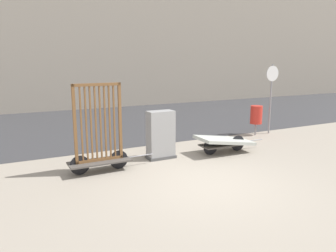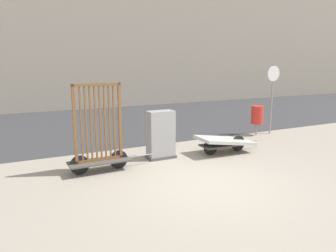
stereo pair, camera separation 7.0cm
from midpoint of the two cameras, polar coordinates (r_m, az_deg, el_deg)
name	(u,v)px [view 2 (the right image)]	position (r m, az deg, el deg)	size (l,w,h in m)	color
ground_plane	(207,185)	(7.55, 7.03, -10.10)	(60.00, 60.00, 0.00)	gray
road_strip	(105,123)	(15.05, -10.84, 0.58)	(56.00, 9.31, 0.01)	#38383A
building_facade	(71,28)	(21.38, -16.37, 16.12)	(48.00, 4.00, 9.43)	#9E9384
bike_cart_with_bedframe	(99,142)	(8.31, -11.68, -2.68)	(2.24, 0.61, 2.22)	#4C4742
bike_cart_with_mattress	(225,141)	(10.05, 10.10, -2.67)	(2.34, 0.91, 0.56)	#4C4742
utility_cabinet	(161,136)	(9.30, -1.06, -1.79)	(0.81, 0.46, 1.37)	#4C4C4C
trash_bin	(257,115)	(12.62, 15.42, 1.85)	(0.44, 0.44, 1.11)	gray
sign_post	(272,89)	(12.95, 17.87, 6.14)	(0.57, 0.06, 2.62)	gray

